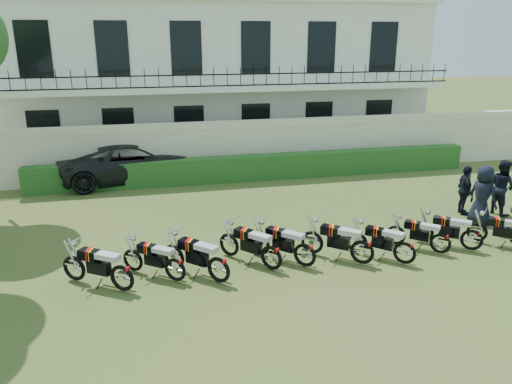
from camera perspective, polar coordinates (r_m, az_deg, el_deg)
ground at (r=13.65m, az=3.06°, el=-7.07°), size 100.00×100.00×0.00m
perimeter_wall at (r=20.71m, az=-2.88°, el=5.03°), size 30.00×0.35×2.30m
hedge at (r=20.30m, az=0.33°, el=2.84°), size 18.00×0.60×1.00m
building at (r=26.17m, az=-5.28°, el=13.26°), size 20.40×9.60×7.40m
motorcycle_0 at (r=11.94m, az=-15.10°, el=-8.80°), size 1.72×1.21×1.10m
motorcycle_1 at (r=12.15m, az=-9.24°, el=-8.15°), size 1.51×1.19×1.00m
motorcycle_2 at (r=11.94m, az=-4.30°, el=-8.17°), size 1.52×1.50×1.11m
motorcycle_3 at (r=12.53m, az=1.78°, el=-6.86°), size 1.38×1.58×1.09m
motorcycle_4 at (r=12.74m, az=5.62°, el=-6.55°), size 1.48×1.44×1.07m
motorcycle_5 at (r=13.11m, az=12.08°, el=-6.12°), size 1.60×1.38×1.10m
motorcycle_6 at (r=13.39m, az=16.67°, el=-6.11°), size 1.40×1.39×1.03m
motorcycle_7 at (r=14.33m, az=20.38°, el=-5.04°), size 1.36×1.25×0.96m
motorcycle_8 at (r=14.83m, az=23.50°, el=-4.52°), size 1.52×1.26×1.03m
suv at (r=20.67m, az=-14.01°, el=3.39°), size 6.02×3.58×1.57m
officer_3 at (r=16.86m, az=24.48°, el=-0.37°), size 0.86×1.06×1.88m
officer_4 at (r=18.15m, az=26.24°, el=0.52°), size 0.84×1.00×1.83m
officer_5 at (r=17.63m, az=22.77°, el=0.19°), size 0.61×1.03×1.64m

